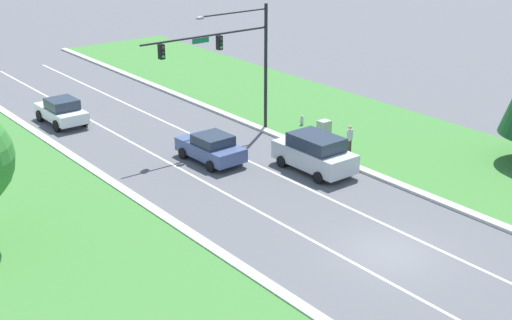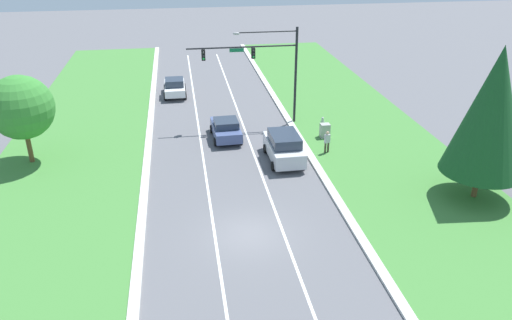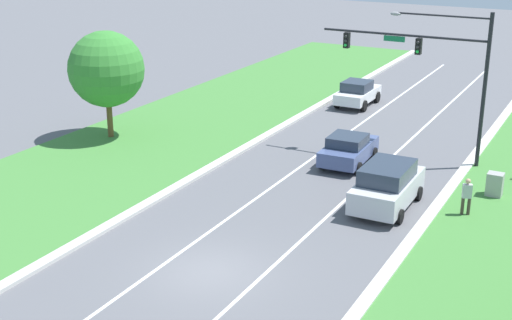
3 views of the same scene
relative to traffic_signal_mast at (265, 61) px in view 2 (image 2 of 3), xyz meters
name	(u,v)px [view 2 (image 2 of 3)]	position (x,y,z in m)	size (l,w,h in m)	color
ground_plane	(249,234)	(-3.55, -15.73, -5.19)	(160.00, 160.00, 0.00)	#5B5B60
curb_strip_right	(352,224)	(2.10, -15.73, -5.12)	(0.50, 90.00, 0.15)	beige
curb_strip_left	(140,243)	(-9.20, -15.73, -5.12)	(0.50, 90.00, 0.15)	beige
grass_verge_right	(443,216)	(7.35, -15.73, -5.15)	(10.00, 90.00, 0.08)	#427F38
grass_verge_left	(31,253)	(-14.45, -15.73, -5.15)	(10.00, 90.00, 0.08)	#427F38
lane_stripe_inner_left	(215,237)	(-5.35, -15.73, -5.19)	(0.14, 81.00, 0.01)	white
lane_stripe_inner_right	(283,231)	(-1.75, -15.73, -5.19)	(0.14, 81.00, 0.01)	white
traffic_signal_mast	(265,61)	(0.00, 0.00, 0.00)	(8.58, 0.41, 7.72)	black
white_sedan	(175,87)	(-7.09, 8.67, -4.34)	(2.09, 4.23, 1.68)	white
silver_suv	(284,147)	(0.12, -7.09, -4.17)	(2.29, 4.67, 2.00)	silver
slate_blue_sedan	(226,129)	(-3.39, -2.57, -4.40)	(2.23, 4.20, 1.57)	#475684
utility_cabinet	(325,131)	(4.03, -3.66, -4.62)	(0.70, 0.60, 1.14)	#9E9E99
pedestrian	(327,141)	(3.37, -6.44, -4.25)	(0.43, 0.35, 1.69)	#42382D
fire_hydrant	(322,121)	(4.61, -1.03, -4.85)	(0.34, 0.20, 0.70)	#B7B7BC
conifer_near_right_tree	(492,111)	(10.25, -13.93, 0.23)	(4.60, 4.60, 9.11)	brown
oak_near_left_tree	(21,108)	(-16.94, -4.71, -1.23)	(4.22, 4.22, 6.08)	brown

